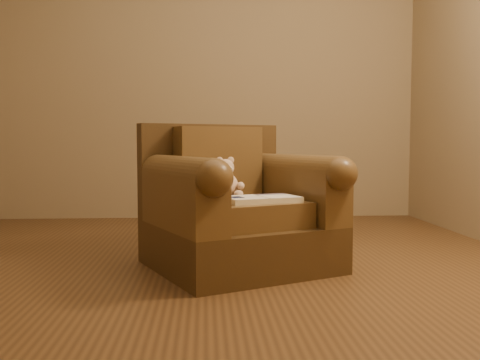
{
  "coord_description": "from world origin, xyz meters",
  "views": [
    {
      "loc": [
        0.05,
        -2.97,
        0.7
      ],
      "look_at": [
        0.24,
        -0.08,
        0.49
      ],
      "focal_mm": 40.0,
      "sensor_mm": 36.0,
      "label": 1
    }
  ],
  "objects": [
    {
      "name": "floor",
      "position": [
        0.0,
        0.0,
        0.0
      ],
      "size": [
        4.0,
        4.0,
        0.0
      ],
      "primitive_type": "plane",
      "color": "brown",
      "rests_on": "ground"
    },
    {
      "name": "armchair",
      "position": [
        0.23,
        -0.0,
        0.31
      ],
      "size": [
        1.17,
        1.15,
        0.81
      ],
      "rotation": [
        0.0,
        0.0,
        0.43
      ],
      "color": "#422E16",
      "rests_on": "floor"
    },
    {
      "name": "teddy_bear",
      "position": [
        0.18,
        0.06,
        0.47
      ],
      "size": [
        0.17,
        0.2,
        0.24
      ],
      "rotation": [
        0.0,
        0.0,
        0.41
      ],
      "color": "beige",
      "rests_on": "armchair"
    },
    {
      "name": "guidebook",
      "position": [
        0.34,
        -0.2,
        0.4
      ],
      "size": [
        0.44,
        0.34,
        0.03
      ],
      "rotation": [
        0.0,
        0.0,
        0.33
      ],
      "color": "beige",
      "rests_on": "armchair"
    },
    {
      "name": "side_table",
      "position": [
        0.74,
        0.86,
        0.29
      ],
      "size": [
        0.39,
        0.39,
        0.54
      ],
      "color": "gold",
      "rests_on": "floor"
    }
  ]
}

